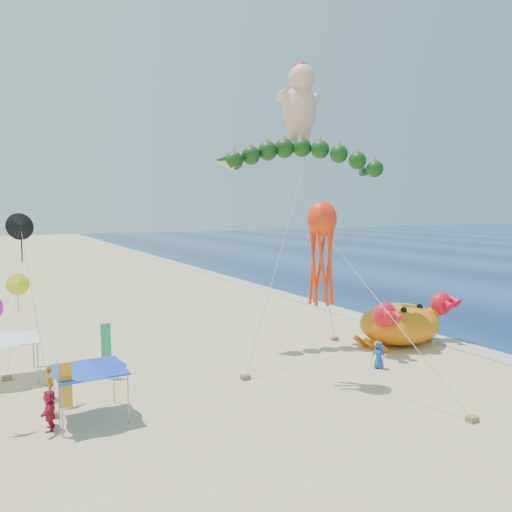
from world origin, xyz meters
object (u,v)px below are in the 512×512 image
(cherub_kite, at_px, (300,100))
(crab_inflatable, at_px, (401,322))
(octopus_kite, at_px, (322,245))
(canopy_blue, at_px, (89,365))
(dragon_kite, at_px, (301,162))
(canopy_white, at_px, (7,336))

(cherub_kite, bearing_deg, crab_inflatable, -41.61)
(crab_inflatable, relative_size, cherub_kite, 0.41)
(crab_inflatable, bearing_deg, octopus_kite, -159.15)
(cherub_kite, xyz_separation_m, octopus_kite, (-4.07, -8.23, -9.31))
(canopy_blue, bearing_deg, octopus_kite, -5.91)
(dragon_kite, bearing_deg, canopy_blue, -160.04)
(dragon_kite, relative_size, octopus_kite, 1.40)
(cherub_kite, distance_m, canopy_white, 23.51)
(crab_inflatable, bearing_deg, canopy_blue, -173.62)
(crab_inflatable, relative_size, canopy_blue, 2.43)
(crab_inflatable, xyz_separation_m, octopus_kite, (-9.33, -3.56, 5.87))
(octopus_kite, bearing_deg, dragon_kite, 64.97)
(crab_inflatable, distance_m, canopy_blue, 21.15)
(octopus_kite, bearing_deg, canopy_blue, 174.09)
(dragon_kite, height_order, canopy_blue, dragon_kite)
(canopy_white, bearing_deg, cherub_kite, -0.66)
(dragon_kite, relative_size, canopy_blue, 4.22)
(cherub_kite, bearing_deg, canopy_white, 179.34)
(crab_inflatable, xyz_separation_m, canopy_white, (-23.96, 4.89, 0.93))
(dragon_kite, distance_m, canopy_blue, 18.54)
(cherub_kite, bearing_deg, dragon_kite, -121.17)
(cherub_kite, relative_size, canopy_white, 5.89)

